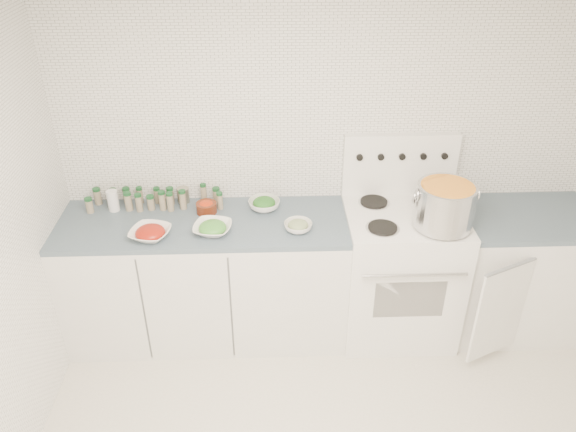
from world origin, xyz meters
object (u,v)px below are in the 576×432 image
object	(u,v)px
stove	(399,268)
bowl_tomato	(150,233)
stock_pot	(445,204)
bowl_snowpea	(213,228)

from	to	relation	value
stove	bowl_tomato	world-z (taller)	stove
stock_pot	bowl_tomato	distance (m)	1.80
stove	bowl_tomato	distance (m)	1.67
bowl_tomato	stock_pot	bearing A→B (deg)	0.23
stove	bowl_tomato	bearing A→B (deg)	-173.92
stove	bowl_tomato	size ratio (longest dim) A/B	4.64
stove	stock_pot	bearing A→B (deg)	-41.11
bowl_tomato	bowl_snowpea	distance (m)	0.38
stove	bowl_snowpea	size ratio (longest dim) A/B	5.03
stove	stock_pot	size ratio (longest dim) A/B	3.61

